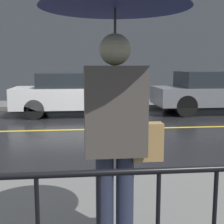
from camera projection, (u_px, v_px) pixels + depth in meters
ground_plane at (89, 130)px, 8.30m from camera, size 80.00×80.00×0.00m
sidewalk_far at (85, 104)px, 13.11m from camera, size 28.00×2.15×0.14m
lane_marking at (89, 129)px, 8.30m from camera, size 25.20×0.12×0.01m
building_storefront at (84, 47)px, 13.95m from camera, size 28.00×0.30×5.04m
pedestrian at (116, 37)px, 2.32m from camera, size 1.12×1.12×2.22m
car_white at (75, 94)px, 10.64m from camera, size 4.20×1.71×1.44m
car_grey at (214, 91)px, 11.16m from camera, size 4.34×1.85×1.48m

